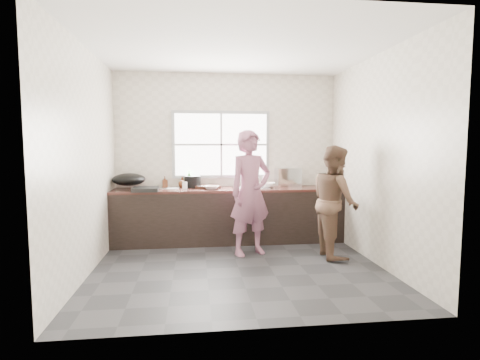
{
  "coord_description": "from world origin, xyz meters",
  "views": [
    {
      "loc": [
        -0.53,
        -4.58,
        1.54
      ],
      "look_at": [
        0.1,
        0.65,
        1.05
      ],
      "focal_mm": 28.0,
      "sensor_mm": 36.0,
      "label": 1
    }
  ],
  "objects": [
    {
      "name": "glass_jar",
      "position": [
        -0.69,
        1.27,
        0.92
      ],
      "size": [
        0.1,
        0.1,
        0.11
      ],
      "primitive_type": "cylinder",
      "rotation": [
        0.0,
        0.0,
        0.38
      ],
      "color": "white",
      "rests_on": "countertop"
    },
    {
      "name": "sink",
      "position": [
        0.35,
        1.29,
        0.86
      ],
      "size": [
        0.55,
        0.45,
        0.02
      ],
      "primitive_type": "cube",
      "color": "silver",
      "rests_on": "countertop"
    },
    {
      "name": "floor",
      "position": [
        0.0,
        0.0,
        -0.01
      ],
      "size": [
        3.6,
        3.2,
        0.01
      ],
      "primitive_type": "cube",
      "color": "#2C2C2F",
      "rests_on": "ground"
    },
    {
      "name": "wall_right",
      "position": [
        1.8,
        0.0,
        1.35
      ],
      "size": [
        0.01,
        3.2,
        2.7
      ],
      "primitive_type": "cube",
      "color": "beige",
      "rests_on": "ground"
    },
    {
      "name": "cabinet",
      "position": [
        0.0,
        1.29,
        0.41
      ],
      "size": [
        3.6,
        0.62,
        0.82
      ],
      "primitive_type": "cube",
      "color": "black",
      "rests_on": "floor"
    },
    {
      "name": "wall_back",
      "position": [
        0.0,
        1.6,
        1.35
      ],
      "size": [
        3.6,
        0.01,
        2.7
      ],
      "primitive_type": "cube",
      "color": "beige",
      "rests_on": "ground"
    },
    {
      "name": "ceiling",
      "position": [
        0.0,
        0.0,
        2.71
      ],
      "size": [
        3.6,
        3.2,
        0.01
      ],
      "primitive_type": "cube",
      "color": "silver",
      "rests_on": "wall_back"
    },
    {
      "name": "wall_left",
      "position": [
        -1.8,
        0.0,
        1.35
      ],
      "size": [
        0.01,
        3.2,
        2.7
      ],
      "primitive_type": "cube",
      "color": "silver",
      "rests_on": "ground"
    },
    {
      "name": "bowl_crabs",
      "position": [
        0.6,
        1.26,
        0.89
      ],
      "size": [
        0.28,
        0.28,
        0.07
      ],
      "primitive_type": "imported",
      "rotation": [
        0.0,
        0.0,
        -0.42
      ],
      "color": "silver",
      "rests_on": "countertop"
    },
    {
      "name": "bottle_brown_short",
      "position": [
        -0.74,
        1.52,
        0.94
      ],
      "size": [
        0.14,
        0.14,
        0.15
      ],
      "primitive_type": "imported",
      "rotation": [
        0.0,
        0.0,
        -0.23
      ],
      "color": "#4C2513",
      "rests_on": "countertop"
    },
    {
      "name": "window_frame",
      "position": [
        -0.1,
        1.59,
        1.55
      ],
      "size": [
        1.6,
        0.05,
        1.1
      ],
      "primitive_type": "cube",
      "color": "#9EA0A5",
      "rests_on": "wall_back"
    },
    {
      "name": "cutting_board",
      "position": [
        -0.33,
        1.38,
        0.88
      ],
      "size": [
        0.55,
        0.55,
        0.04
      ],
      "primitive_type": "cylinder",
      "rotation": [
        0.0,
        0.0,
        0.35
      ],
      "color": "black",
      "rests_on": "countertop"
    },
    {
      "name": "dish_rack",
      "position": [
        1.01,
        1.52,
        1.01
      ],
      "size": [
        0.42,
        0.31,
        0.3
      ],
      "primitive_type": "cube",
      "rotation": [
        0.0,
        0.0,
        0.08
      ],
      "color": "silver",
      "rests_on": "countertop"
    },
    {
      "name": "faucet",
      "position": [
        0.35,
        1.49,
        1.01
      ],
      "size": [
        0.02,
        0.02,
        0.3
      ],
      "primitive_type": "cylinder",
      "color": "silver",
      "rests_on": "countertop"
    },
    {
      "name": "bowl_mince",
      "position": [
        -0.28,
        1.17,
        0.89
      ],
      "size": [
        0.29,
        0.29,
        0.06
      ],
      "primitive_type": "imported",
      "rotation": [
        0.0,
        0.0,
        -0.36
      ],
      "color": "silver",
      "rests_on": "countertop"
    },
    {
      "name": "person_side",
      "position": [
        1.39,
        0.34,
        0.77
      ],
      "size": [
        0.6,
        0.76,
        1.54
      ],
      "primitive_type": "imported",
      "rotation": [
        0.0,
        0.0,
        1.56
      ],
      "color": "brown",
      "rests_on": "floor"
    },
    {
      "name": "bottle_green",
      "position": [
        -0.63,
        1.52,
        1.0
      ],
      "size": [
        0.14,
        0.14,
        0.27
      ],
      "primitive_type": "imported",
      "rotation": [
        0.0,
        0.0,
        -0.38
      ],
      "color": "green",
      "rests_on": "countertop"
    },
    {
      "name": "black_pot",
      "position": [
        -0.57,
        1.44,
        0.95
      ],
      "size": [
        0.31,
        0.31,
        0.19
      ],
      "primitive_type": "cylinder",
      "rotation": [
        0.0,
        0.0,
        0.23
      ],
      "color": "black",
      "rests_on": "countertop"
    },
    {
      "name": "woman",
      "position": [
        0.24,
        0.57,
        0.82
      ],
      "size": [
        0.7,
        0.59,
        1.64
      ],
      "primitive_type": "imported",
      "rotation": [
        0.0,
        0.0,
        0.39
      ],
      "color": "#A5637E",
      "rests_on": "floor"
    },
    {
      "name": "wall_front",
      "position": [
        0.0,
        -1.6,
        1.35
      ],
      "size": [
        3.6,
        0.01,
        2.7
      ],
      "primitive_type": "cube",
      "color": "beige",
      "rests_on": "ground"
    },
    {
      "name": "bottle_brown_tall",
      "position": [
        -1.02,
        1.52,
        0.94
      ],
      "size": [
        0.09,
        0.09,
        0.17
      ],
      "primitive_type": "imported",
      "rotation": [
        0.0,
        0.0,
        0.21
      ],
      "color": "#492412",
      "rests_on": "countertop"
    },
    {
      "name": "wok",
      "position": [
        -1.55,
        1.32,
        1.02
      ],
      "size": [
        0.65,
        0.65,
        0.19
      ],
      "primitive_type": "ellipsoid",
      "rotation": [
        0.0,
        0.0,
        -0.38
      ],
      "color": "black",
      "rests_on": "burner"
    },
    {
      "name": "pot_lid_left",
      "position": [
        -1.07,
        1.38,
        0.87
      ],
      "size": [
        0.29,
        0.29,
        0.01
      ],
      "primitive_type": "cylinder",
      "rotation": [
        0.0,
        0.0,
        -0.32
      ],
      "color": "silver",
      "rests_on": "countertop"
    },
    {
      "name": "countertop",
      "position": [
        0.0,
        1.29,
        0.84
      ],
      "size": [
        3.6,
        0.64,
        0.04
      ],
      "primitive_type": "cube",
      "color": "#381C17",
      "rests_on": "cabinet"
    },
    {
      "name": "cleaver",
      "position": [
        -0.39,
        1.27,
        0.9
      ],
      "size": [
        0.2,
        0.11,
        0.01
      ],
      "primitive_type": "cube",
      "rotation": [
        0.0,
        0.0,
        0.05
      ],
      "color": "silver",
      "rests_on": "cutting_board"
    },
    {
      "name": "plate_food",
      "position": [
        -0.88,
        1.27,
        0.87
      ],
      "size": [
        0.22,
        0.22,
        0.02
      ],
      "primitive_type": "cylinder",
      "rotation": [
        0.0,
        0.0,
        -0.11
      ],
      "color": "white",
      "rests_on": "countertop"
    },
    {
      "name": "bowl_held",
      "position": [
        0.33,
        1.29,
        0.89
      ],
      "size": [
        0.2,
        0.2,
        0.06
      ],
      "primitive_type": "imported",
      "rotation": [
        0.0,
        0.0,
        0.1
      ],
      "color": "silver",
      "rests_on": "countertop"
    },
    {
      "name": "window_glazing",
      "position": [
        -0.1,
        1.57,
        1.55
      ],
      "size": [
        1.5,
        0.01,
        1.0
      ],
      "primitive_type": "cube",
      "color": "white",
      "rests_on": "window_frame"
    },
    {
      "name": "burner",
      "position": [
        -1.27,
        1.08,
        0.89
      ],
      "size": [
        0.39,
        0.39,
        0.06
      ],
      "primitive_type": "cube",
      "rotation": [
        0.0,
        0.0,
        0.03
      ],
      "color": "black",
      "rests_on": "countertop"
    },
    {
      "name": "pot_lid_right",
      "position": [
        -1.1,
        1.41,
        0.87
      ],
      "size": [
        0.25,
        0.25,
        0.01
      ],
      "primitive_type": "cylinder",
      "rotation": [
        0.0,
        0.0,
        0.1
      ],
      "color": "silver",
      "rests_on": "countertop"
    }
  ]
}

